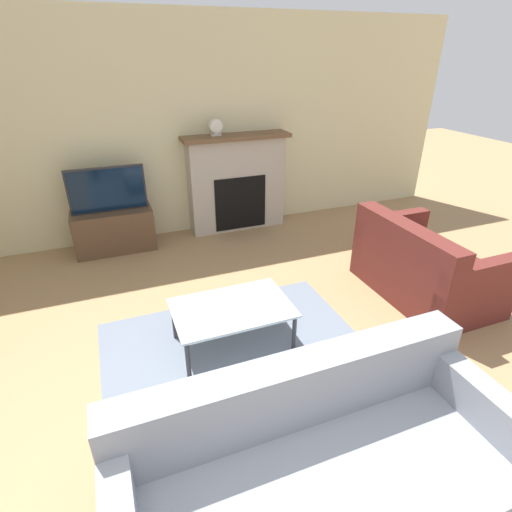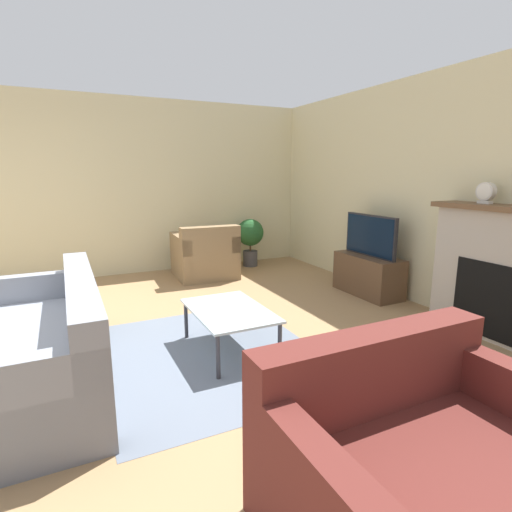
{
  "view_description": "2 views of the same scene",
  "coord_description": "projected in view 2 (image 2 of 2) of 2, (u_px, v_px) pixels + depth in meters",
  "views": [
    {
      "loc": [
        -0.48,
        -0.3,
        2.25
      ],
      "look_at": [
        0.65,
        2.58,
        0.65
      ],
      "focal_mm": 28.0,
      "sensor_mm": 36.0,
      "label": 1
    },
    {
      "loc": [
        3.46,
        1.02,
        1.59
      ],
      "look_at": [
        0.42,
        2.5,
        0.87
      ],
      "focal_mm": 28.0,
      "sensor_mm": 36.0,
      "label": 2
    }
  ],
  "objects": [
    {
      "name": "wall_back",
      "position": [
        421.0,
        192.0,
        4.75
      ],
      "size": [
        8.97,
        0.06,
        2.7
      ],
      "color": "beige",
      "rests_on": "ground_plane"
    },
    {
      "name": "wall_left",
      "position": [
        158.0,
        187.0,
        6.36
      ],
      "size": [
        0.06,
        7.87,
        2.7
      ],
      "color": "beige",
      "rests_on": "ground_plane"
    },
    {
      "name": "area_rug",
      "position": [
        209.0,
        354.0,
        3.55
      ],
      "size": [
        2.16,
        1.83,
        0.0
      ],
      "color": "slate",
      "rests_on": "ground_plane"
    },
    {
      "name": "fireplace",
      "position": [
        502.0,
        271.0,
        3.76
      ],
      "size": [
        1.42,
        0.36,
        1.29
      ],
      "color": "#B2A899",
      "rests_on": "ground_plane"
    },
    {
      "name": "tv_stand",
      "position": [
        368.0,
        275.0,
        5.25
      ],
      "size": [
        0.95,
        0.43,
        0.52
      ],
      "color": "brown",
      "rests_on": "ground_plane"
    },
    {
      "name": "tv",
      "position": [
        370.0,
        235.0,
        5.14
      ],
      "size": [
        0.89,
        0.06,
        0.53
      ],
      "color": "#232328",
      "rests_on": "tv_stand"
    },
    {
      "name": "couch_sectional",
      "position": [
        41.0,
        351.0,
        2.96
      ],
      "size": [
        2.04,
        0.91,
        0.82
      ],
      "color": "gray",
      "rests_on": "ground_plane"
    },
    {
      "name": "couch_loveseat",
      "position": [
        414.0,
        465.0,
        1.8
      ],
      "size": [
        0.88,
        1.35,
        0.82
      ],
      "rotation": [
        0.0,
        0.0,
        1.57
      ],
      "color": "#5B231E",
      "rests_on": "ground_plane"
    },
    {
      "name": "armchair_by_window",
      "position": [
        205.0,
        258.0,
        6.12
      ],
      "size": [
        0.93,
        0.91,
        0.82
      ],
      "rotation": [
        0.0,
        0.0,
        -1.62
      ],
      "color": "#8C704C",
      "rests_on": "ground_plane"
    },
    {
      "name": "coffee_table",
      "position": [
        229.0,
        313.0,
        3.56
      ],
      "size": [
        0.96,
        0.63,
        0.39
      ],
      "color": "#333338",
      "rests_on": "ground_plane"
    },
    {
      "name": "potted_plant",
      "position": [
        250.0,
        236.0,
        6.8
      ],
      "size": [
        0.46,
        0.46,
        0.81
      ],
      "color": "#47474C",
      "rests_on": "ground_plane"
    },
    {
      "name": "mantel_clock",
      "position": [
        486.0,
        192.0,
        3.84
      ],
      "size": [
        0.18,
        0.07,
        0.21
      ],
      "color": "beige",
      "rests_on": "fireplace"
    }
  ]
}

